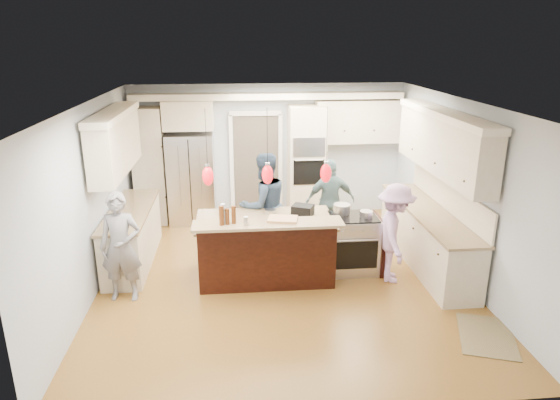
# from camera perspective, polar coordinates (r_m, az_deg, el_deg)

# --- Properties ---
(ground_plane) EXTENTS (6.00, 6.00, 0.00)m
(ground_plane) POSITION_cam_1_polar(r_m,az_deg,el_deg) (7.90, 0.24, -8.75)
(ground_plane) COLOR olive
(ground_plane) RESTS_ON ground
(room_shell) EXTENTS (5.54, 6.04, 2.72)m
(room_shell) POSITION_cam_1_polar(r_m,az_deg,el_deg) (7.26, 0.26, 4.16)
(room_shell) COLOR #B2BCC6
(room_shell) RESTS_ON ground
(refrigerator) EXTENTS (0.90, 0.70, 1.80)m
(refrigerator) POSITION_cam_1_polar(r_m,az_deg,el_deg) (10.05, -10.07, 2.44)
(refrigerator) COLOR #B7B7BC
(refrigerator) RESTS_ON ground
(oven_column) EXTENTS (0.72, 0.69, 2.30)m
(oven_column) POSITION_cam_1_polar(r_m,az_deg,el_deg) (10.08, 3.03, 4.22)
(oven_column) COLOR beige
(oven_column) RESTS_ON ground
(back_upper_cabinets) EXTENTS (5.30, 0.61, 2.54)m
(back_upper_cabinets) POSITION_cam_1_polar(r_m,az_deg,el_deg) (9.95, -5.62, 7.04)
(back_upper_cabinets) COLOR beige
(back_upper_cabinets) RESTS_ON ground
(right_counter_run) EXTENTS (0.64, 3.10, 2.51)m
(right_counter_run) POSITION_cam_1_polar(r_m,az_deg,el_deg) (8.34, 17.00, -0.24)
(right_counter_run) COLOR beige
(right_counter_run) RESTS_ON ground
(left_cabinets) EXTENTS (0.64, 2.30, 2.51)m
(left_cabinets) POSITION_cam_1_polar(r_m,az_deg,el_deg) (8.39, -17.16, -0.14)
(left_cabinets) COLOR beige
(left_cabinets) RESTS_ON ground
(kitchen_island) EXTENTS (2.10, 1.46, 1.12)m
(kitchen_island) POSITION_cam_1_polar(r_m,az_deg,el_deg) (7.74, -1.63, -5.37)
(kitchen_island) COLOR black
(kitchen_island) RESTS_ON ground
(island_range) EXTENTS (0.82, 0.71, 0.92)m
(island_range) POSITION_cam_1_polar(r_m,az_deg,el_deg) (8.02, 8.45, -4.92)
(island_range) COLOR #B7B7BC
(island_range) RESTS_ON ground
(pendant_lights) EXTENTS (1.75, 0.15, 1.03)m
(pendant_lights) POSITION_cam_1_polar(r_m,az_deg,el_deg) (6.75, -1.44, 2.95)
(pendant_lights) COLOR black
(pendant_lights) RESTS_ON ground
(person_bar_end) EXTENTS (0.61, 0.42, 1.58)m
(person_bar_end) POSITION_cam_1_polar(r_m,az_deg,el_deg) (7.30, -17.73, -5.14)
(person_bar_end) COLOR slate
(person_bar_end) RESTS_ON ground
(person_far_left) EXTENTS (1.07, 0.97, 1.79)m
(person_far_left) POSITION_cam_1_polar(r_m,az_deg,el_deg) (8.31, -1.84, -0.64)
(person_far_left) COLOR #2B3D53
(person_far_left) RESTS_ON ground
(person_far_right) EXTENTS (0.93, 0.45, 1.54)m
(person_far_right) POSITION_cam_1_polar(r_m,az_deg,el_deg) (8.98, 5.77, -0.14)
(person_far_right) COLOR slate
(person_far_right) RESTS_ON ground
(person_range_side) EXTENTS (0.74, 1.08, 1.53)m
(person_range_side) POSITION_cam_1_polar(r_m,az_deg,el_deg) (7.70, 12.95, -3.73)
(person_range_side) COLOR #C296CB
(person_range_side) RESTS_ON ground
(floor_rug) EXTENTS (0.94, 1.12, 0.01)m
(floor_rug) POSITION_cam_1_polar(r_m,az_deg,el_deg) (6.98, 22.54, -14.13)
(floor_rug) COLOR olive
(floor_rug) RESTS_ON ground
(water_bottle) EXTENTS (0.09, 0.09, 0.28)m
(water_bottle) POSITION_cam_1_polar(r_m,az_deg,el_deg) (6.89, -6.53, -1.57)
(water_bottle) COLOR silver
(water_bottle) RESTS_ON kitchen_island
(beer_bottle_a) EXTENTS (0.07, 0.07, 0.25)m
(beer_bottle_a) POSITION_cam_1_polar(r_m,az_deg,el_deg) (6.88, -5.31, -1.69)
(beer_bottle_a) COLOR #4C250D
(beer_bottle_a) RESTS_ON kitchen_island
(beer_bottle_b) EXTENTS (0.09, 0.09, 0.27)m
(beer_bottle_b) POSITION_cam_1_polar(r_m,az_deg,el_deg) (6.83, -6.70, -1.79)
(beer_bottle_b) COLOR #4C250D
(beer_bottle_b) RESTS_ON kitchen_island
(beer_bottle_c) EXTENTS (0.06, 0.06, 0.23)m
(beer_bottle_c) POSITION_cam_1_polar(r_m,az_deg,el_deg) (6.86, -6.04, -1.89)
(beer_bottle_c) COLOR #4C250D
(beer_bottle_c) RESTS_ON kitchen_island
(drink_can) EXTENTS (0.09, 0.09, 0.12)m
(drink_can) POSITION_cam_1_polar(r_m,az_deg,el_deg) (6.82, -3.91, -2.42)
(drink_can) COLOR #B7B7BC
(drink_can) RESTS_ON kitchen_island
(cutting_board) EXTENTS (0.46, 0.37, 0.03)m
(cutting_board) POSITION_cam_1_polar(r_m,az_deg,el_deg) (7.01, 0.31, -2.19)
(cutting_board) COLOR tan
(cutting_board) RESTS_ON kitchen_island
(pot_large) EXTENTS (0.26, 0.26, 0.15)m
(pot_large) POSITION_cam_1_polar(r_m,az_deg,el_deg) (7.90, 7.08, -1.02)
(pot_large) COLOR #B7B7BC
(pot_large) RESTS_ON island_range
(pot_small) EXTENTS (0.20, 0.20, 0.10)m
(pot_small) POSITION_cam_1_polar(r_m,az_deg,el_deg) (7.81, 9.81, -1.59)
(pot_small) COLOR #B7B7BC
(pot_small) RESTS_ON island_range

